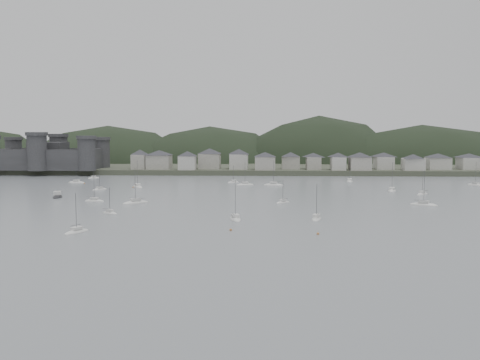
{
  "coord_description": "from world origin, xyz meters",
  "views": [
    {
      "loc": [
        9.76,
        -135.02,
        24.6
      ],
      "look_at": [
        0.0,
        75.0,
        6.0
      ],
      "focal_mm": 40.03,
      "sensor_mm": 36.0,
      "label": 1
    }
  ],
  "objects": [
    {
      "name": "far_shore_land",
      "position": [
        0.0,
        295.0,
        1.5
      ],
      "size": [
        900.0,
        250.0,
        3.0
      ],
      "primitive_type": "cube",
      "color": "#383D2D",
      "rests_on": "ground"
    },
    {
      "name": "mooring_buoys",
      "position": [
        -1.52,
        55.57,
        0.15
      ],
      "size": [
        174.04,
        126.09,
        0.7
      ],
      "color": "#B0703A",
      "rests_on": "ground"
    },
    {
      "name": "waterfront_town",
      "position": [
        50.59,
        183.34,
        8.66
      ],
      "size": [
        451.48,
        28.46,
        12.92
      ],
      "color": "gray",
      "rests_on": "far_shore_land"
    },
    {
      "name": "castle",
      "position": [
        -120.0,
        179.8,
        10.96
      ],
      "size": [
        66.0,
        43.0,
        20.0
      ],
      "color": "#313133",
      "rests_on": "far_shore_land"
    },
    {
      "name": "forested_ridge",
      "position": [
        4.83,
        269.4,
        -11.28
      ],
      "size": [
        851.55,
        103.94,
        102.57
      ],
      "color": "black",
      "rests_on": "ground"
    },
    {
      "name": "moored_fleet",
      "position": [
        -12.61,
        77.5,
        0.17
      ],
      "size": [
        245.44,
        176.49,
        13.61
      ],
      "color": "silver",
      "rests_on": "ground"
    },
    {
      "name": "motor_launch_far",
      "position": [
        -69.26,
        64.05,
        0.28
      ],
      "size": [
        4.98,
        9.41,
        4.12
      ],
      "rotation": [
        0.0,
        0.0,
        3.35
      ],
      "color": "black",
      "rests_on": "ground"
    },
    {
      "name": "ground",
      "position": [
        0.0,
        0.0,
        0.0
      ],
      "size": [
        900.0,
        900.0,
        0.0
      ],
      "primitive_type": "plane",
      "color": "slate",
      "rests_on": "ground"
    },
    {
      "name": "sailboat_lead",
      "position": [
        1.47,
        14.69,
        0.17
      ],
      "size": [
        4.87,
        9.26,
        12.09
      ],
      "rotation": [
        0.0,
        0.0,
        0.24
      ],
      "color": "silver",
      "rests_on": "ground"
    }
  ]
}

